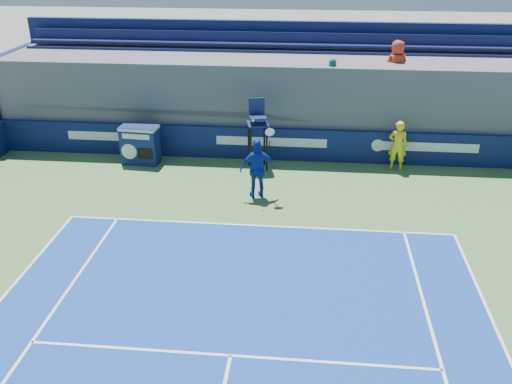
# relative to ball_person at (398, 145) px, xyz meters

# --- Properties ---
(ball_person) EXTENTS (0.71, 0.53, 1.77)m
(ball_person) POSITION_rel_ball_person_xyz_m (0.00, 0.00, 0.00)
(ball_person) COLOR yellow
(ball_person) RESTS_ON apron
(back_hoarding) EXTENTS (20.40, 0.21, 1.20)m
(back_hoarding) POSITION_rel_ball_person_xyz_m (-4.43, 0.53, -0.30)
(back_hoarding) COLOR #0C1648
(back_hoarding) RESTS_ON ground
(match_clock) EXTENTS (1.37, 0.83, 1.40)m
(match_clock) POSITION_rel_ball_person_xyz_m (-9.07, -0.28, -0.15)
(match_clock) COLOR #101C52
(match_clock) RESTS_ON ground
(umpire_chair) EXTENTS (0.84, 0.84, 2.48)m
(umpire_chair) POSITION_rel_ball_person_xyz_m (-4.85, -0.33, 0.63)
(umpire_chair) COLOR black
(umpire_chair) RESTS_ON ground
(tennis_player) EXTENTS (1.20, 0.78, 2.57)m
(tennis_player) POSITION_rel_ball_person_xyz_m (-4.61, -2.74, 0.07)
(tennis_player) COLOR #132A9C
(tennis_player) RESTS_ON apron
(stadium_seating) EXTENTS (21.00, 4.05, 4.40)m
(stadium_seating) POSITION_rel_ball_person_xyz_m (-4.41, 2.58, 0.94)
(stadium_seating) COLOR #4D4D52
(stadium_seating) RESTS_ON ground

